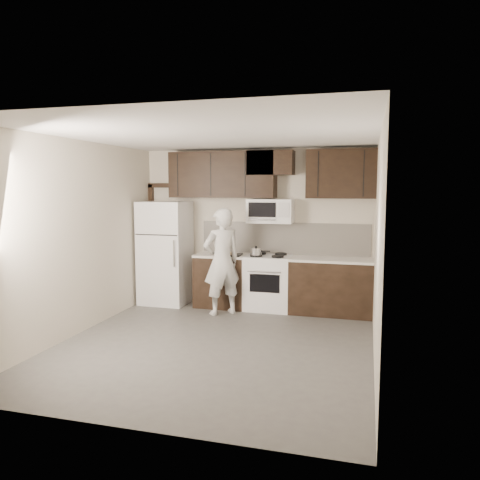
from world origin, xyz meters
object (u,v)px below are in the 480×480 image
at_px(refrigerator, 165,253).
at_px(stove, 268,282).
at_px(person, 222,261).
at_px(microwave, 270,211).

bearing_deg(refrigerator, stove, 1.51).
relative_size(stove, person, 0.55).
distance_m(stove, person, 0.92).
height_order(microwave, person, microwave).
bearing_deg(microwave, refrigerator, -174.85).
xyz_separation_m(microwave, person, (-0.66, -0.61, -0.79)).
relative_size(microwave, refrigerator, 0.42).
bearing_deg(refrigerator, microwave, 5.15).
xyz_separation_m(stove, refrigerator, (-1.85, -0.05, 0.44)).
relative_size(stove, microwave, 1.24).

